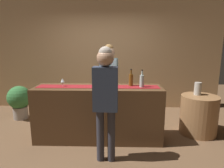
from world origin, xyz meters
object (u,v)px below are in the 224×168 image
Objects in this scene: wine_glass_mid_counter at (63,81)px; wine_glass_near_customer at (106,82)px; round_side_table at (199,115)px; wine_bottle_amber at (131,80)px; bartender at (109,77)px; wine_bottle_clear at (142,81)px; customer_sipping at (106,93)px; potted_plant_tall at (19,100)px; vase_on_side_table at (198,89)px.

wine_glass_near_customer is at bearing -5.03° from wine_glass_mid_counter.
wine_bottle_amber is at bearing -171.06° from round_side_table.
wine_glass_near_customer is 1.00× the size of wine_glass_mid_counter.
wine_glass_near_customer is at bearing 97.36° from bartender.
wine_bottle_clear reaches higher than round_side_table.
potted_plant_tall is (-2.07, 1.61, -0.58)m from customer_sipping.
wine_bottle_amber reaches higher than vase_on_side_table.
customer_sipping is 6.91× the size of vase_on_side_table.
customer_sipping is 2.17× the size of potted_plant_tall.
round_side_table is 3.08× the size of vase_on_side_table.
wine_bottle_amber reaches higher than wine_glass_near_customer.
round_side_table is (1.71, 0.95, -0.65)m from customer_sipping.
customer_sipping is (0.01, -1.25, -0.02)m from bartender.
wine_glass_near_customer is (-0.43, -0.14, -0.01)m from wine_bottle_amber.
round_side_table is at bearing 179.69° from bartender.
bartender is (0.78, 0.58, -0.03)m from wine_glass_mid_counter.
wine_bottle_clear is 1.36m from wine_glass_mid_counter.
vase_on_side_table is at bearing 19.29° from wine_bottle_clear.
potted_plant_tall is at bearing 170.22° from round_side_table.
round_side_table is at bearing -70.07° from vase_on_side_table.
wine_glass_near_customer is 0.19× the size of potted_plant_tall.
wine_bottle_clear is 1.37m from round_side_table.
bartender is 1.02× the size of customer_sipping.
wine_glass_mid_counter is (-1.18, -0.08, -0.01)m from wine_bottle_amber.
wine_glass_mid_counter is at bearing 46.37° from bartender.
potted_plant_tall is at bearing 160.82° from wine_bottle_amber.
bartender is at bearing 172.60° from vase_on_side_table.
wine_glass_near_customer is 0.75m from wine_glass_mid_counter.
round_side_table is 3.84m from potted_plant_tall.
wine_bottle_clear is 1.00× the size of wine_bottle_amber.
wine_bottle_amber is 0.85m from customer_sipping.
customer_sipping reaches higher than wine_glass_mid_counter.
round_side_table is 0.97× the size of potted_plant_tall.
vase_on_side_table is 3.82m from potted_plant_tall.
vase_on_side_table is at bearing -177.86° from bartender.
wine_glass_mid_counter is at bearing -36.07° from potted_plant_tall.
wine_glass_mid_counter is 0.09× the size of bartender.
bartender is at bearing 36.83° from wine_glass_mid_counter.
wine_glass_near_customer is 0.60× the size of vase_on_side_table.
wine_bottle_amber reaches higher than round_side_table.
vase_on_side_table is (1.68, 1.03, -0.16)m from customer_sipping.
vase_on_side_table is at bearing 109.93° from round_side_table.
potted_plant_tall is at bearing 160.03° from wine_bottle_clear.
wine_glass_mid_counter is at bearing -176.34° from wine_bottle_amber.
wine_glass_mid_counter is 0.60× the size of vase_on_side_table.
wine_glass_mid_counter is at bearing 174.97° from wine_glass_near_customer.
wine_bottle_amber is at bearing -19.18° from potted_plant_tall.
wine_glass_mid_counter is (-1.36, 0.03, -0.01)m from wine_bottle_clear.
wine_glass_near_customer is at bearing -26.19° from potted_plant_tall.
wine_bottle_clear is at bearing -19.97° from potted_plant_tall.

